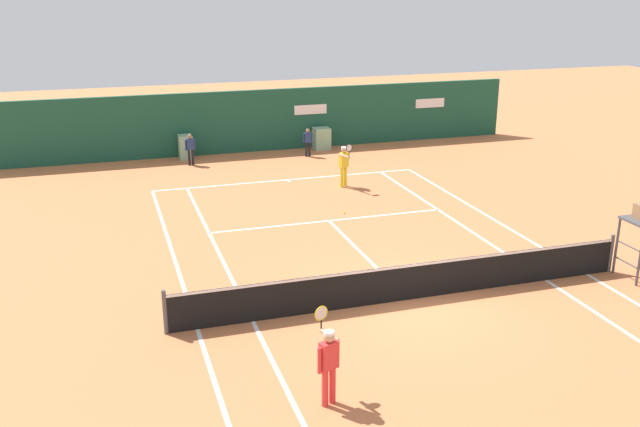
% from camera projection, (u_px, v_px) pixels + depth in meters
% --- Properties ---
extents(ground_plane, '(80.00, 80.00, 0.01)m').
position_uv_depth(ground_plane, '(399.00, 290.00, 18.43)').
color(ground_plane, '#C67042').
extents(tennis_net, '(12.10, 0.10, 1.07)m').
position_uv_depth(tennis_net, '(409.00, 281.00, 17.75)').
color(tennis_net, '#4C4C51').
rests_on(tennis_net, ground_plane).
extents(sponsor_back_wall, '(25.00, 1.02, 2.84)m').
position_uv_depth(sponsor_back_wall, '(258.00, 122.00, 32.84)').
color(sponsor_back_wall, '#194C38').
rests_on(sponsor_back_wall, ground_plane).
extents(player_on_baseline, '(0.49, 0.81, 1.81)m').
position_uv_depth(player_on_baseline, '(344.00, 163.00, 27.26)').
color(player_on_baseline, yellow).
rests_on(player_on_baseline, ground_plane).
extents(player_near_side, '(0.49, 0.78, 1.78)m').
position_uv_depth(player_near_side, '(328.00, 360.00, 13.25)').
color(player_near_side, red).
rests_on(player_near_side, ground_plane).
extents(ball_kid_left_post, '(0.42, 0.20, 1.27)m').
position_uv_depth(ball_kid_left_post, '(308.00, 141.00, 32.01)').
color(ball_kid_left_post, black).
rests_on(ball_kid_left_post, ground_plane).
extents(ball_kid_right_post, '(0.45, 0.19, 1.36)m').
position_uv_depth(ball_kid_right_post, '(190.00, 147.00, 30.49)').
color(ball_kid_right_post, black).
rests_on(ball_kid_right_post, ground_plane).
extents(tennis_ball_near_service_line, '(0.07, 0.07, 0.07)m').
position_uv_depth(tennis_ball_near_service_line, '(344.00, 213.00, 24.42)').
color(tennis_ball_near_service_line, '#CCE033').
rests_on(tennis_ball_near_service_line, ground_plane).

